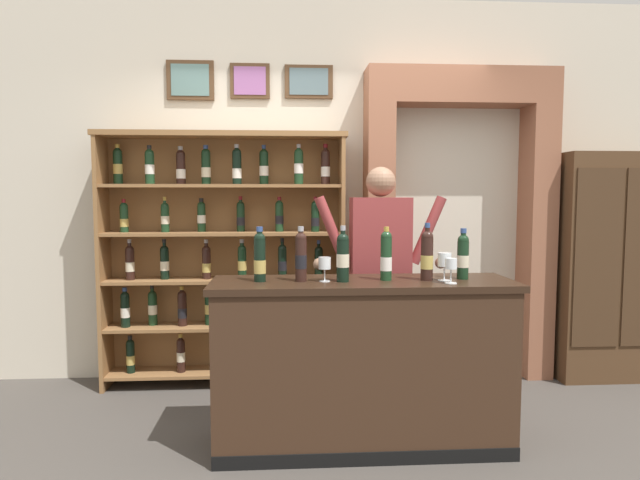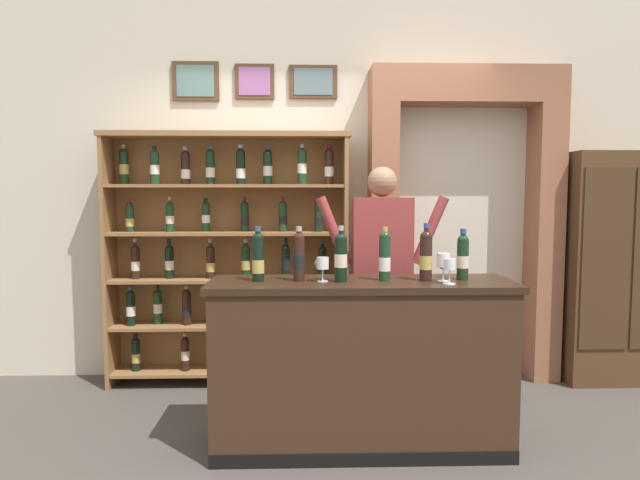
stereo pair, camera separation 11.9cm
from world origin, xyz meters
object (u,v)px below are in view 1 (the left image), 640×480
object	(u,v)px
shopkeeper	(380,261)
wine_glass_right	(325,265)
tasting_bottle_rosso	(427,255)
tasting_bottle_prosecco	(463,256)
tasting_bottle_vin_santo	(386,256)
wine_glass_center	(444,261)
wine_glass_left	(451,265)
tasting_bottle_super_tuscan	(343,256)
wine_shelf	(225,252)
side_cabinet	(606,266)
tasting_bottle_chianti	(260,257)
tasting_counter	(362,364)
tasting_bottle_bianco	(301,256)

from	to	relation	value
shopkeeper	wine_glass_right	world-z (taller)	shopkeeper
tasting_bottle_rosso	tasting_bottle_prosecco	xyz separation A→B (m)	(0.23, 0.04, -0.01)
tasting_bottle_vin_santo	wine_glass_center	bearing A→B (deg)	-7.41
shopkeeper	wine_glass_right	distance (m)	0.72
wine_glass_left	wine_glass_right	xyz separation A→B (m)	(-0.70, 0.12, -0.01)
tasting_bottle_super_tuscan	tasting_bottle_vin_santo	bearing A→B (deg)	7.88
wine_shelf	tasting_bottle_rosso	bearing A→B (deg)	-41.91
tasting_bottle_prosecco	wine_glass_right	size ratio (longest dim) A/B	2.13
wine_shelf	shopkeeper	world-z (taller)	wine_shelf
side_cabinet	tasting_bottle_super_tuscan	bearing A→B (deg)	-153.19
tasting_bottle_super_tuscan	wine_glass_right	size ratio (longest dim) A/B	2.28
tasting_bottle_chianti	tasting_bottle_prosecco	xyz separation A→B (m)	(1.20, 0.02, -0.00)
shopkeeper	tasting_bottle_vin_santo	world-z (taller)	shopkeeper
tasting_bottle_vin_santo	wine_glass_center	world-z (taller)	tasting_bottle_vin_santo
tasting_counter	wine_glass_center	world-z (taller)	wine_glass_center
wine_glass_left	tasting_bottle_bianco	bearing A→B (deg)	170.94
side_cabinet	tasting_bottle_bianco	distance (m)	2.77
tasting_counter	wine_glass_left	bearing A→B (deg)	-16.49
wine_shelf	tasting_bottle_prosecco	size ratio (longest dim) A/B	6.54
wine_shelf	tasting_bottle_chianti	xyz separation A→B (m)	(0.33, -1.15, 0.09)
wine_glass_left	wine_glass_center	size ratio (longest dim) A/B	0.87
tasting_bottle_vin_santo	shopkeeper	bearing A→B (deg)	83.76
tasting_counter	shopkeeper	size ratio (longest dim) A/B	1.05
tasting_bottle_chianti	wine_glass_center	xyz separation A→B (m)	(1.07, -0.05, -0.03)
tasting_bottle_chianti	tasting_bottle_vin_santo	world-z (taller)	tasting_bottle_chianti
wine_shelf	tasting_bottle_super_tuscan	xyz separation A→B (m)	(0.81, -1.19, 0.09)
tasting_counter	wine_glass_right	world-z (taller)	wine_glass_right
tasting_bottle_chianti	tasting_bottle_super_tuscan	size ratio (longest dim) A/B	0.98
tasting_bottle_chianti	wine_glass_right	distance (m)	0.38
tasting_bottle_chianti	wine_glass_right	bearing A→B (deg)	-4.27
tasting_bottle_chianti	tasting_bottle_rosso	xyz separation A→B (m)	(0.97, -0.02, 0.01)
wine_shelf	tasting_bottle_rosso	xyz separation A→B (m)	(1.30, -1.17, 0.09)
tasting_bottle_bianco	tasting_bottle_chianti	bearing A→B (deg)	177.72
tasting_bottle_prosecco	wine_glass_left	xyz separation A→B (m)	(-0.12, -0.16, -0.04)
tasting_bottle_super_tuscan	tasting_bottle_vin_santo	xyz separation A→B (m)	(0.26, 0.04, -0.00)
tasting_bottle_super_tuscan	wine_glass_right	bearing A→B (deg)	174.22
tasting_bottle_rosso	wine_glass_center	size ratio (longest dim) A/B	2.05
tasting_bottle_chianti	tasting_bottle_super_tuscan	xyz separation A→B (m)	(0.48, -0.04, 0.00)
tasting_bottle_prosecco	tasting_bottle_chianti	bearing A→B (deg)	-179.15
shopkeeper	wine_glass_left	world-z (taller)	shopkeeper
tasting_bottle_bianco	wine_glass_left	distance (m)	0.85
shopkeeper	tasting_bottle_bianco	xyz separation A→B (m)	(-0.56, -0.56, 0.10)
side_cabinet	wine_glass_left	distance (m)	2.11
shopkeeper	tasting_bottle_prosecco	world-z (taller)	shopkeeper
tasting_counter	tasting_bottle_rosso	distance (m)	0.75
shopkeeper	tasting_bottle_prosecco	distance (m)	0.67
tasting_bottle_vin_santo	tasting_bottle_rosso	xyz separation A→B (m)	(0.24, -0.02, 0.00)
side_cabinet	tasting_bottle_super_tuscan	size ratio (longest dim) A/B	5.67
wine_glass_left	wine_glass_right	distance (m)	0.71
side_cabinet	tasting_bottle_bianco	xyz separation A→B (m)	(-2.52, -1.12, 0.23)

